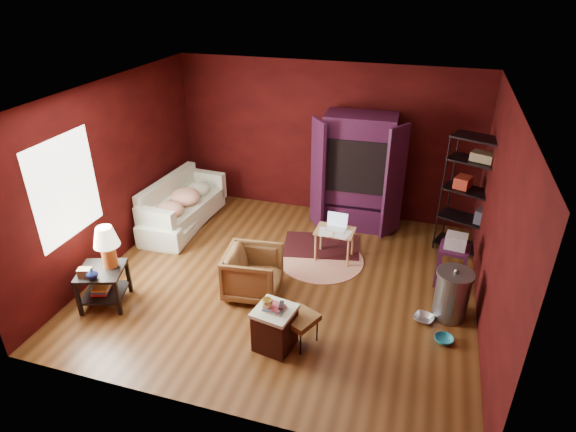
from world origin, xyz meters
name	(u,v)px	position (x,y,z in m)	size (l,w,h in m)	color
room	(281,197)	(-0.04, -0.01, 1.40)	(5.54, 5.04, 2.84)	brown
sofa	(182,205)	(-2.29, 1.14, 0.39)	(2.01, 0.59, 0.79)	white
armchair	(253,271)	(-0.33, -0.43, 0.39)	(0.75, 0.70, 0.77)	black
pet_bowl_steel	(425,312)	(2.07, -0.33, 0.13)	(0.27, 0.07, 0.27)	#B9BCC0
pet_bowl_turquoise	(445,335)	(2.33, -0.69, 0.12)	(0.24, 0.07, 0.24)	teal
vase	(92,274)	(-2.20, -1.45, 0.63)	(0.15, 0.16, 0.15)	#0D1644
mug	(267,302)	(0.24, -1.42, 0.70)	(0.13, 0.11, 0.13)	#E6D070
side_table	(104,259)	(-2.19, -1.17, 0.70)	(0.74, 0.74, 1.16)	black
sofa_cushions	(181,205)	(-2.31, 1.17, 0.39)	(0.89, 1.93, 0.79)	white
hamper	(275,327)	(0.31, -1.37, 0.30)	(0.54, 0.54, 0.65)	#3B180D
footstool	(299,319)	(0.57, -1.21, 0.36)	(0.53, 0.53, 0.41)	black
rug_round	(321,260)	(0.41, 0.71, 0.01)	(1.46, 1.46, 0.01)	#F2E3C9
rug_oriental	(321,245)	(0.31, 1.13, 0.02)	(1.39, 1.05, 0.01)	#4A1317
laptop_desk	(335,233)	(0.58, 0.84, 0.47)	(0.62, 0.49, 0.75)	tan
tv_armoire	(358,171)	(0.70, 2.04, 1.07)	(1.62, 0.88, 2.05)	#411232
wire_shelving	(476,193)	(2.63, 1.63, 1.08)	(1.05, 0.73, 1.98)	black
small_stand	(455,248)	(2.38, 0.65, 0.62)	(0.47, 0.47, 0.83)	#411232
trash_can	(452,294)	(2.38, -0.14, 0.36)	(0.53, 0.53, 0.76)	gray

